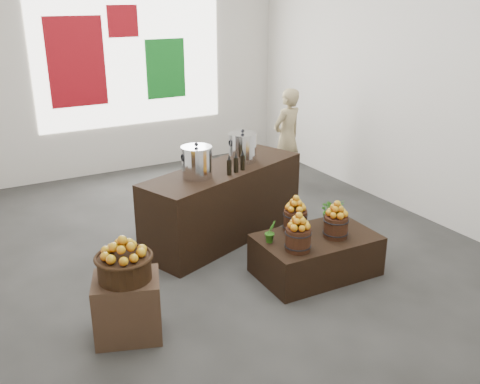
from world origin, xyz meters
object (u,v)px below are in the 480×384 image
counter (224,203)px  shopper (287,137)px  stock_pot_left (197,163)px  crate (128,307)px  display_table (316,255)px  stock_pot_center (243,148)px  wicker_basket (125,268)px

counter → shopper: bearing=15.1°
stock_pot_left → counter: bearing=20.2°
crate → display_table: (2.17, 0.09, -0.07)m
crate → stock_pot_center: size_ratio=1.67×
wicker_basket → counter: 2.26m
counter → shopper: shopper is taller
counter → stock_pot_center: size_ratio=6.47×
stock_pot_center → wicker_basket: bearing=-143.1°
wicker_basket → display_table: size_ratio=0.36×
crate → wicker_basket: (0.00, 0.00, 0.40)m
crate → shopper: 4.49m
display_table → crate: bearing=-175.7°
crate → wicker_basket: size_ratio=1.25×
shopper → crate: bearing=22.6°
stock_pot_center → shopper: shopper is taller
wicker_basket → counter: counter is taller
stock_pot_center → shopper: size_ratio=0.22×
display_table → counter: size_ratio=0.57×
crate → counter: 2.25m
shopper → wicker_basket: bearing=22.6°
stock_pot_left → shopper: shopper is taller
crate → counter: size_ratio=0.26×
crate → stock_pot_left: 1.99m
wicker_basket → stock_pot_center: 2.62m
crate → stock_pot_left: stock_pot_left is taller
crate → stock_pot_left: size_ratio=1.67×
wicker_basket → stock_pot_left: 1.87m
display_table → stock_pot_left: size_ratio=3.72×
display_table → stock_pot_center: stock_pot_center is taller
shopper → stock_pot_left: bearing=18.0°
wicker_basket → crate: bearing=0.0°
display_table → stock_pot_left: 1.70m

